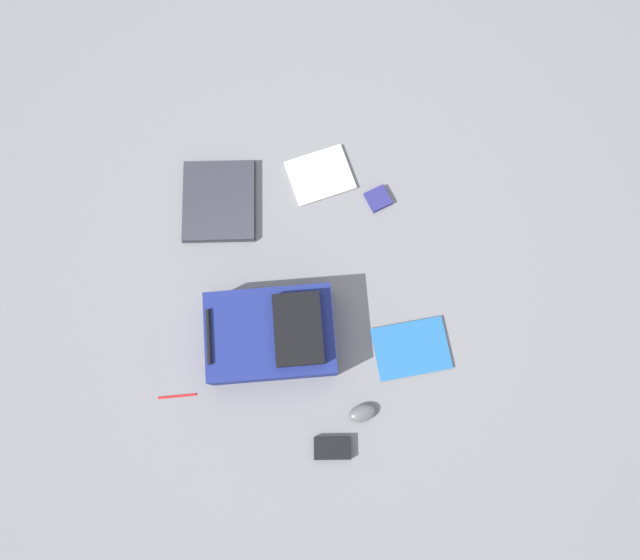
# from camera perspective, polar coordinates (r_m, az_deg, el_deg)

# --- Properties ---
(ground_plane) EXTENTS (4.17, 4.17, 0.00)m
(ground_plane) POSITION_cam_1_polar(r_m,az_deg,el_deg) (2.23, -0.84, -0.11)
(ground_plane) COLOR slate
(backpack) EXTENTS (0.37, 0.48, 0.20)m
(backpack) POSITION_cam_1_polar(r_m,az_deg,el_deg) (2.12, -4.57, -5.25)
(backpack) COLOR navy
(backpack) RESTS_ON ground_plane
(laptop) EXTENTS (0.37, 0.33, 0.03)m
(laptop) POSITION_cam_1_polar(r_m,az_deg,el_deg) (2.33, -9.70, 7.52)
(laptop) COLOR #24242C
(laptop) RESTS_ON ground_plane
(book_blue) EXTENTS (0.22, 0.26, 0.02)m
(book_blue) POSITION_cam_1_polar(r_m,az_deg,el_deg) (2.35, 0.00, 10.04)
(book_blue) COLOR silver
(book_blue) RESTS_ON ground_plane
(book_manual) EXTENTS (0.20, 0.27, 0.01)m
(book_manual) POSITION_cam_1_polar(r_m,az_deg,el_deg) (2.21, 8.77, -6.54)
(book_manual) COLOR silver
(book_manual) RESTS_ON ground_plane
(computer_mouse) EXTENTS (0.07, 0.10, 0.04)m
(computer_mouse) POSITION_cam_1_polar(r_m,az_deg,el_deg) (2.16, 4.14, -12.64)
(computer_mouse) COLOR #4C4C51
(computer_mouse) RESTS_ON ground_plane
(power_brick) EXTENTS (0.10, 0.14, 0.03)m
(power_brick) POSITION_cam_1_polar(r_m,az_deg,el_deg) (2.17, 1.20, -15.89)
(power_brick) COLOR black
(power_brick) RESTS_ON ground_plane
(pen_black) EXTENTS (0.02, 0.14, 0.01)m
(pen_black) POSITION_cam_1_polar(r_m,az_deg,el_deg) (2.23, -13.60, -10.81)
(pen_black) COLOR red
(pen_black) RESTS_ON ground_plane
(earbud_pouch) EXTENTS (0.10, 0.10, 0.02)m
(earbud_pouch) POSITION_cam_1_polar(r_m,az_deg,el_deg) (2.32, 5.63, 7.80)
(earbud_pouch) COLOR navy
(earbud_pouch) RESTS_ON ground_plane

